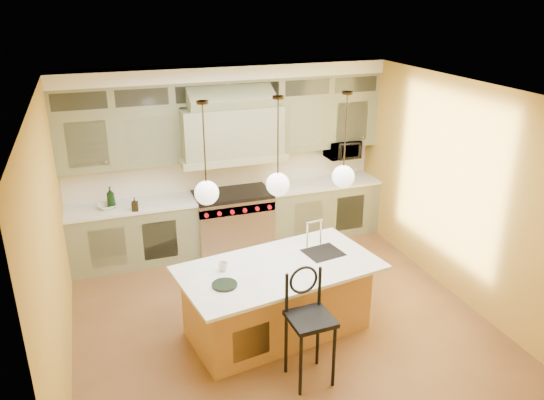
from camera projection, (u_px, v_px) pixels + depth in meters
name	position (u px, v px, depth m)	size (l,w,h in m)	color
floor	(278.00, 318.00, 6.79)	(5.00, 5.00, 0.00)	brown
ceiling	(279.00, 91.00, 5.73)	(5.00, 5.00, 0.00)	white
wall_back	(225.00, 156.00, 8.46)	(5.00, 5.00, 0.00)	gold
wall_front	(390.00, 334.00, 4.07)	(5.00, 5.00, 0.00)	gold
wall_left	(52.00, 245.00, 5.49)	(5.00, 5.00, 0.00)	gold
wall_right	(455.00, 190.00, 7.03)	(5.00, 5.00, 0.00)	gold
back_cabinetry	(230.00, 162.00, 8.23)	(5.00, 0.77, 2.90)	#777B5B
range	(233.00, 220.00, 8.50)	(1.20, 0.74, 0.96)	silver
kitchen_island	(278.00, 297.00, 6.37)	(2.48, 1.58, 1.35)	#A4733A
counter_stool	(309.00, 319.00, 5.50)	(0.46, 0.46, 1.28)	black
microwave	(342.00, 149.00, 8.84)	(0.54, 0.37, 0.30)	black
oil_bottle_a	(111.00, 198.00, 7.72)	(0.12, 0.13, 0.32)	black
oil_bottle_b	(135.00, 204.00, 7.64)	(0.09, 0.09, 0.20)	black
fruit_bowl	(107.00, 206.00, 7.75)	(0.27, 0.27, 0.07)	white
cup	(223.00, 267.00, 6.05)	(0.11, 0.11, 0.10)	silver
pendant_left	(207.00, 190.00, 5.58)	(0.26, 0.26, 1.11)	#2D2319
pendant_center	(278.00, 182.00, 5.83)	(0.26, 0.26, 1.11)	#2D2319
pendant_right	(343.00, 174.00, 6.07)	(0.26, 0.26, 1.11)	#2D2319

